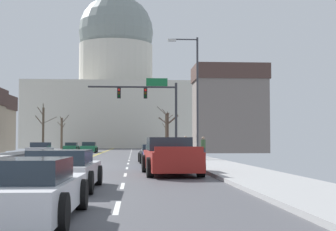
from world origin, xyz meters
TOP-DOWN VIEW (x-y plane):
  - ground at (0.00, -0.00)m, footprint 20.00×180.00m
  - signal_gantry at (5.40, 14.33)m, footprint 7.91×0.41m
  - street_lamp_right at (7.95, 4.06)m, footprint 2.11×0.24m
  - capitol_building at (0.00, 75.98)m, footprint 34.92×24.00m
  - sedan_near_00 at (5.35, 10.17)m, footprint 1.95×4.56m
  - sedan_near_01 at (5.17, 3.11)m, footprint 2.06×4.55m
  - sedan_near_02 at (5.30, -2.69)m, footprint 2.02×4.47m
  - pickup_truck_near_03 at (5.43, -8.34)m, footprint 2.45×5.63m
  - sedan_near_04 at (1.78, -14.88)m, footprint 2.08×4.65m
  - sedan_near_05 at (1.87, -20.58)m, footprint 2.03×4.39m
  - sedan_oncoming_00 at (-5.19, 19.36)m, footprint 2.13×4.65m
  - sedan_oncoming_01 at (-1.59, 31.53)m, footprint 2.00×4.56m
  - sedan_oncoming_02 at (-5.09, 42.59)m, footprint 2.01×4.26m
  - flank_building_03 at (15.45, 30.15)m, footprint 8.71×6.33m
  - bare_tree_00 at (8.03, 31.56)m, footprint 2.67×2.33m
  - bare_tree_01 at (-8.19, 37.49)m, footprint 2.98×1.70m
  - bare_tree_02 at (8.73, 45.63)m, footprint 2.30×3.05m
  - bare_tree_03 at (-7.83, 52.10)m, footprint 2.02×2.15m
  - pedestrian_00 at (8.80, 5.59)m, footprint 0.35×0.34m
  - pedestrian_01 at (7.70, 7.23)m, footprint 0.35×0.34m

SIDE VIEW (x-z plane):
  - ground at x=0.00m, z-range -0.08..0.12m
  - sedan_near_05 at x=1.87m, z-range -0.03..1.10m
  - sedan_near_01 at x=5.17m, z-range -0.05..1.15m
  - sedan_near_00 at x=5.35m, z-range -0.03..1.14m
  - sedan_oncoming_02 at x=-5.09m, z-range -0.04..1.15m
  - sedan_near_04 at x=1.78m, z-range -0.03..1.15m
  - sedan_near_02 at x=5.30m, z-range -0.04..1.17m
  - sedan_oncoming_00 at x=-5.19m, z-range -0.04..1.25m
  - sedan_oncoming_01 at x=-1.59m, z-range -0.04..1.26m
  - pickup_truck_near_03 at x=5.43m, z-range -0.07..1.52m
  - pedestrian_00 at x=8.80m, z-range 0.22..1.83m
  - pedestrian_01 at x=7.70m, z-range 0.23..1.88m
  - bare_tree_00 at x=8.03m, z-range 0.00..5.56m
  - bare_tree_03 at x=-7.83m, z-range 0.07..5.57m
  - bare_tree_02 at x=8.73m, z-range 0.20..5.84m
  - bare_tree_01 at x=-8.19m, z-range 0.07..6.34m
  - signal_gantry at x=5.40m, z-range 1.58..8.45m
  - street_lamp_right at x=7.95m, z-range 0.86..9.28m
  - flank_building_03 at x=15.45m, z-range 0.06..10.62m
  - capitol_building at x=0.00m, z-range -5.36..29.48m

